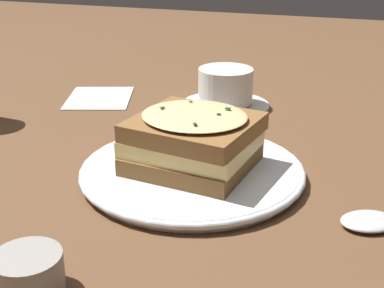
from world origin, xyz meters
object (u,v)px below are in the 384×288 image
at_px(napkin, 99,97).
at_px(condiment_pot, 29,273).
at_px(teacup_with_saucer, 225,89).
at_px(spoon, 378,220).
at_px(dinner_plate, 192,171).
at_px(sandwich, 193,140).

distance_m(napkin, condiment_pot, 0.50).
bearing_deg(teacup_with_saucer, spoon, 166.28).
relative_size(dinner_plate, teacup_with_saucer, 1.82).
height_order(sandwich, spoon, sandwich).
bearing_deg(dinner_plate, condiment_pot, 166.95).
bearing_deg(condiment_pot, dinner_plate, -13.05).
relative_size(dinner_plate, condiment_pot, 4.66).
bearing_deg(spoon, napkin, 28.52).
height_order(dinner_plate, teacup_with_saucer, teacup_with_saucer).
distance_m(sandwich, spoon, 0.21).
distance_m(sandwich, condiment_pot, 0.24).
distance_m(spoon, napkin, 0.52).
xyz_separation_m(sandwich, spoon, (-0.04, -0.20, -0.04)).
relative_size(napkin, condiment_pot, 2.26).
bearing_deg(dinner_plate, napkin, 46.10).
bearing_deg(teacup_with_saucer, condiment_pot, 126.02).
xyz_separation_m(sandwich, condiment_pot, (-0.24, 0.06, -0.03)).
relative_size(teacup_with_saucer, napkin, 1.13).
xyz_separation_m(dinner_plate, napkin, (0.23, 0.24, -0.01)).
bearing_deg(teacup_with_saucer, sandwich, 136.04).
relative_size(spoon, condiment_pot, 2.76).
bearing_deg(teacup_with_saucer, napkin, 46.76).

